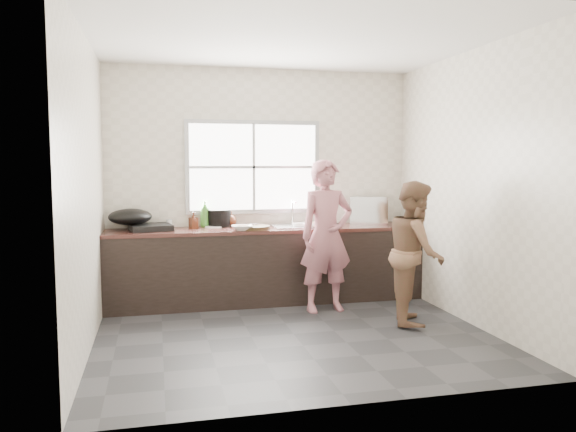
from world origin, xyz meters
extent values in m
cube|color=#2A2A2D|center=(0.00, 0.00, -0.01)|extent=(3.60, 3.20, 0.01)
cube|color=silver|center=(0.00, 0.00, 2.71)|extent=(3.60, 3.20, 0.01)
cube|color=beige|center=(0.00, 1.60, 1.35)|extent=(3.60, 0.01, 2.70)
cube|color=silver|center=(-1.80, 0.00, 1.35)|extent=(0.01, 3.20, 2.70)
cube|color=silver|center=(1.80, 0.00, 1.35)|extent=(0.01, 3.20, 2.70)
cube|color=beige|center=(0.00, -1.60, 1.35)|extent=(3.60, 0.01, 2.70)
cube|color=black|center=(0.00, 1.29, 0.41)|extent=(3.60, 0.62, 0.82)
cube|color=#361B16|center=(0.00, 1.29, 0.84)|extent=(3.60, 0.64, 0.04)
cube|color=silver|center=(0.35, 1.29, 0.86)|extent=(0.55, 0.45, 0.02)
cylinder|color=silver|center=(0.35, 1.49, 1.01)|extent=(0.02, 0.02, 0.30)
cube|color=#9EA0A5|center=(-0.10, 1.59, 1.55)|extent=(1.60, 0.05, 1.10)
cube|color=white|center=(-0.10, 1.57, 1.55)|extent=(1.50, 0.01, 1.00)
imported|color=#AE6872|center=(0.55, 0.74, 0.76)|extent=(0.59, 0.42, 1.53)
imported|color=brown|center=(1.28, 0.11, 0.71)|extent=(0.75, 0.84, 1.42)
cylinder|color=#2F2312|center=(-0.18, 1.17, 0.88)|extent=(0.43, 0.43, 0.04)
cube|color=silver|center=(-0.21, 1.28, 0.90)|extent=(0.21, 0.17, 0.01)
imported|color=white|center=(-0.32, 1.08, 0.89)|extent=(0.24, 0.24, 0.06)
imported|color=white|center=(0.57, 1.08, 0.89)|extent=(0.21, 0.21, 0.06)
imported|color=white|center=(0.37, 1.22, 0.89)|extent=(0.24, 0.24, 0.07)
cylinder|color=black|center=(-0.52, 1.52, 0.96)|extent=(0.37, 0.37, 0.20)
cylinder|color=white|center=(-0.59, 1.43, 0.87)|extent=(0.25, 0.25, 0.02)
imported|color=#3E872C|center=(-0.68, 1.52, 1.01)|extent=(0.14, 0.14, 0.31)
imported|color=#4A2112|center=(-0.82, 1.38, 0.95)|extent=(0.10, 0.10, 0.17)
imported|color=#502514|center=(-0.39, 1.52, 0.95)|extent=(0.16, 0.16, 0.18)
cylinder|color=silver|center=(-1.09, 1.52, 0.91)|extent=(0.08, 0.08, 0.10)
cube|color=black|center=(-1.30, 1.33, 0.89)|extent=(0.50, 0.50, 0.07)
ellipsoid|color=black|center=(-1.51, 1.38, 1.01)|extent=(0.48, 0.48, 0.18)
cube|color=silver|center=(1.28, 1.41, 1.03)|extent=(0.53, 0.44, 0.34)
cylinder|color=#A9ACAF|center=(-1.16, 1.27, 0.87)|extent=(0.28, 0.28, 0.01)
cylinder|color=silver|center=(-1.15, 1.28, 0.87)|extent=(0.32, 0.32, 0.01)
camera|label=1|loc=(-1.23, -4.99, 1.59)|focal=35.00mm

